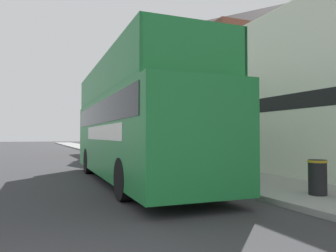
% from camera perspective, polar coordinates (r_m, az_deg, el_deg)
% --- Properties ---
extents(ground_plane, '(144.00, 144.00, 0.00)m').
position_cam_1_polar(ground_plane, '(23.96, -24.11, -5.40)').
color(ground_plane, '#333335').
extents(sidewalk, '(3.19, 108.00, 0.14)m').
position_cam_1_polar(sidewalk, '(22.05, -5.00, -5.69)').
color(sidewalk, gray).
rests_on(sidewalk, ground_plane).
extents(brick_terrace_rear, '(6.00, 20.87, 10.55)m').
position_cam_1_polar(brick_terrace_rear, '(26.48, 2.72, 6.26)').
color(brick_terrace_rear, brown).
rests_on(brick_terrace_rear, ground_plane).
extents(tour_bus, '(2.85, 10.50, 4.08)m').
position_cam_1_polar(tour_bus, '(11.52, -5.90, -0.49)').
color(tour_bus, '#1E7A38').
rests_on(tour_bus, ground_plane).
extents(parked_car_ahead_of_bus, '(1.83, 4.54, 1.51)m').
position_cam_1_polar(parked_car_ahead_of_bus, '(20.10, -11.21, -4.23)').
color(parked_car_ahead_of_bus, '#9E9EA3').
rests_on(parked_car_ahead_of_bus, ground_plane).
extents(lamp_post_nearest, '(0.35, 0.35, 4.89)m').
position_cam_1_polar(lamp_post_nearest, '(10.50, 9.80, 8.68)').
color(lamp_post_nearest, black).
rests_on(lamp_post_nearest, sidewalk).
extents(lamp_post_second, '(0.35, 0.35, 5.08)m').
position_cam_1_polar(lamp_post_second, '(17.36, -3.29, 4.94)').
color(lamp_post_second, black).
rests_on(lamp_post_second, sidewalk).
extents(lamp_post_third, '(0.35, 0.35, 4.51)m').
position_cam_1_polar(lamp_post_third, '(24.51, -9.56, 2.20)').
color(lamp_post_third, black).
rests_on(lamp_post_third, sidewalk).
extents(litter_bin, '(0.48, 0.48, 0.87)m').
position_cam_1_polar(litter_bin, '(9.01, 24.59, -7.93)').
color(litter_bin, black).
rests_on(litter_bin, sidewalk).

